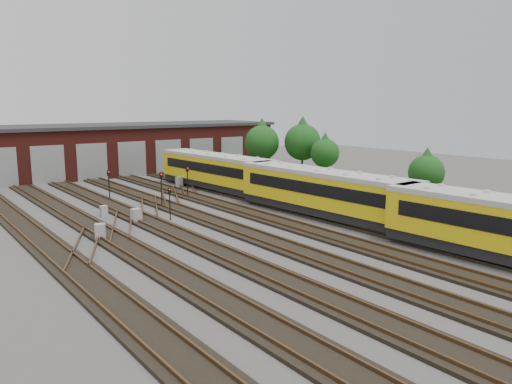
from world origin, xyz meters
TOP-DOWN VIEW (x-y plane):
  - ground at (0.00, 0.00)m, footprint 120.00×120.00m
  - track_network at (-0.17, 0.59)m, footprint 30.40×70.00m
  - maintenance_shed at (-0.01, 39.97)m, footprint 51.00×12.50m
  - grass_verge at (19.00, 10.00)m, footprint 8.00×55.00m
  - metro_train at (6.00, 3.30)m, footprint 3.84×48.92m
  - signal_mast_0 at (-4.22, 9.72)m, footprint 0.25×0.23m
  - signal_mast_1 at (-5.18, 20.13)m, footprint 0.26×0.24m
  - signal_mast_2 at (-2.70, 14.25)m, footprint 0.27×0.25m
  - signal_mast_3 at (1.77, 17.72)m, footprint 0.24×0.23m
  - relay_cabinet_0 at (-10.65, 7.24)m, footprint 0.84×0.78m
  - relay_cabinet_1 at (-7.94, 14.09)m, footprint 0.54×0.45m
  - relay_cabinet_2 at (-6.77, 10.35)m, footprint 0.73×0.63m
  - relay_cabinet_3 at (3.98, 23.61)m, footprint 0.74×0.65m
  - relay_cabinet_4 at (8.39, 10.00)m, footprint 0.59×0.50m
  - tree_0 at (17.09, 25.81)m, footprint 4.39×4.39m
  - tree_1 at (20.32, 17.71)m, footprint 3.44×3.44m
  - tree_2 at (20.40, 21.78)m, footprint 4.55×4.55m
  - tree_3 at (16.77, 1.34)m, footprint 3.16×3.16m
  - bush_0 at (18.02, 5.58)m, footprint 1.38×1.38m
  - bush_1 at (18.43, 26.43)m, footprint 1.31×1.31m
  - bush_2 at (20.46, 28.50)m, footprint 1.34×1.34m

SIDE VIEW (x-z plane):
  - ground at x=0.00m, z-range 0.00..0.00m
  - grass_verge at x=19.00m, z-range 0.00..0.05m
  - track_network at x=-0.17m, z-range -0.06..0.27m
  - relay_cabinet_1 at x=-7.94m, z-range 0.00..0.90m
  - relay_cabinet_4 at x=8.39m, z-range 0.00..0.99m
  - relay_cabinet_3 at x=3.98m, z-range 0.00..1.11m
  - relay_cabinet_0 at x=-10.65m, z-range 0.00..1.13m
  - relay_cabinet_2 at x=-6.77m, z-range 0.00..1.13m
  - bush_1 at x=18.43m, z-range 0.00..1.31m
  - bush_2 at x=20.46m, z-range 0.00..1.34m
  - bush_0 at x=18.02m, z-range 0.00..1.38m
  - signal_mast_0 at x=-4.22m, z-range 0.37..2.96m
  - signal_mast_1 at x=-5.18m, z-range 0.43..3.36m
  - signal_mast_3 at x=1.77m, z-range 0.42..3.40m
  - signal_mast_2 at x=-2.70m, z-range 0.44..3.59m
  - metro_train at x=6.00m, z-range 0.37..3.84m
  - maintenance_shed at x=-0.01m, z-range 0.03..6.38m
  - tree_3 at x=16.77m, z-range 0.74..5.98m
  - tree_1 at x=20.32m, z-range 0.81..6.52m
  - tree_0 at x=17.09m, z-range 1.04..8.32m
  - tree_2 at x=20.40m, z-range 1.08..8.61m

